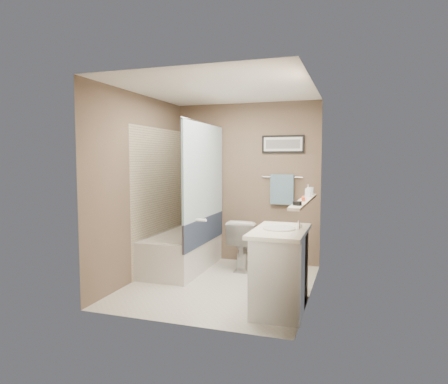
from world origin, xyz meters
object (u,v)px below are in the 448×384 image
(toilet, at_px, (246,243))
(hair_brush_front, at_px, (303,199))
(soap_bottle, at_px, (308,191))
(glass_jar, at_px, (310,191))
(vanity, at_px, (281,271))
(candle_bowl_near, at_px, (297,203))
(bathtub, at_px, (183,251))

(toilet, distance_m, hair_brush_front, 1.64)
(toilet, bearing_deg, soap_bottle, 144.64)
(hair_brush_front, height_order, glass_jar, glass_jar)
(hair_brush_front, distance_m, soap_bottle, 0.45)
(toilet, relative_size, vanity, 0.80)
(glass_jar, bearing_deg, toilet, 156.91)
(toilet, xyz_separation_m, hair_brush_front, (0.94, -1.09, 0.78))
(candle_bowl_near, distance_m, hair_brush_front, 0.47)
(glass_jar, distance_m, soap_bottle, 0.24)
(toilet, xyz_separation_m, candle_bowl_near, (0.94, -1.56, 0.78))
(glass_jar, bearing_deg, candle_bowl_near, -90.00)
(glass_jar, bearing_deg, vanity, -100.57)
(glass_jar, bearing_deg, bathtub, 177.13)
(bathtub, xyz_separation_m, soap_bottle, (1.79, -0.33, 0.94))
(vanity, bearing_deg, toilet, 116.45)
(candle_bowl_near, relative_size, soap_bottle, 0.62)
(hair_brush_front, xyz_separation_m, soap_bottle, (0.00, 0.45, 0.05))
(bathtub, height_order, candle_bowl_near, candle_bowl_near)
(toilet, distance_m, soap_bottle, 1.41)
(hair_brush_front, bearing_deg, toilet, 130.66)
(vanity, bearing_deg, bathtub, 143.93)
(bathtub, relative_size, toilet, 2.09)
(bathtub, xyz_separation_m, toilet, (0.84, 0.31, 0.11))
(hair_brush_front, distance_m, glass_jar, 0.69)
(candle_bowl_near, xyz_separation_m, glass_jar, (0.00, 1.16, 0.03))
(soap_bottle, bearing_deg, bathtub, 169.46)
(glass_jar, height_order, soap_bottle, soap_bottle)
(vanity, height_order, candle_bowl_near, candle_bowl_near)
(bathtub, height_order, vanity, vanity)
(vanity, distance_m, soap_bottle, 1.10)
(toilet, height_order, glass_jar, glass_jar)
(bathtub, distance_m, soap_bottle, 2.04)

